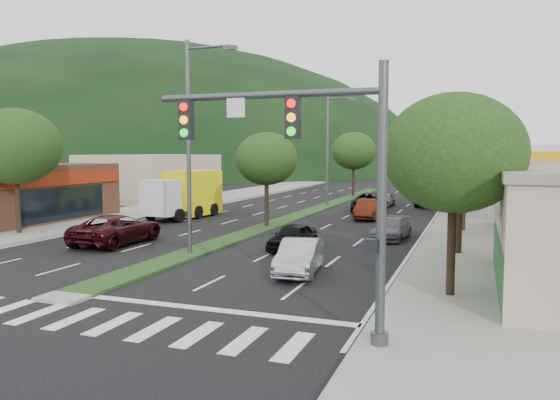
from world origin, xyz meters
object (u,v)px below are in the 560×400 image
at_px(tree_r_d, 468,148).
at_px(car_queue_b, 391,229).
at_px(tree_r_c, 465,154).
at_px(tree_r_a, 454,153).
at_px(car_queue_a, 293,237).
at_px(box_truck, 187,196).
at_px(car_queue_d, 369,202).
at_px(car_queue_e, 385,200).
at_px(tree_med_near, 267,159).
at_px(tree_med_far, 354,151).
at_px(tree_l_a, 15,147).
at_px(traffic_signal, 318,160).
at_px(tree_r_e, 470,152).
at_px(motorhome, 434,184).
at_px(suv_maroon, 117,229).
at_px(car_queue_c, 368,209).
at_px(streetlight_near, 192,136).
at_px(tree_r_b, 461,148).
at_px(streetlight_mid, 330,144).
at_px(sedan_silver, 300,257).

relative_size(tree_r_d, car_queue_b, 1.75).
bearing_deg(tree_r_c, tree_r_a, -90.00).
bearing_deg(car_queue_a, box_truck, 143.21).
bearing_deg(box_truck, car_queue_d, -138.84).
relative_size(tree_r_a, car_queue_e, 1.87).
relative_size(tree_med_near, box_truck, 0.83).
bearing_deg(tree_med_far, tree_l_a, -110.19).
relative_size(traffic_signal, tree_r_d, 0.98).
relative_size(tree_r_e, car_queue_d, 1.23).
relative_size(car_queue_e, motorhome, 0.36).
height_order(car_queue_a, car_queue_d, car_queue_d).
bearing_deg(tree_r_a, suv_maroon, 162.59).
bearing_deg(car_queue_a, suv_maroon, -166.68).
distance_m(traffic_signal, tree_med_near, 21.53).
height_order(car_queue_c, box_truck, box_truck).
relative_size(tree_r_c, car_queue_b, 1.58).
xyz_separation_m(streetlight_near, suv_maroon, (-5.33, 1.37, -4.80)).
bearing_deg(car_queue_e, tree_r_a, -76.75).
xyz_separation_m(tree_r_a, tree_med_near, (-12.00, 14.00, -0.39)).
bearing_deg(tree_r_b, tree_r_e, 90.00).
height_order(traffic_signal, tree_r_e, traffic_signal).
height_order(tree_r_b, tree_med_far, tree_r_b).
height_order(tree_r_a, tree_r_e, tree_r_e).
bearing_deg(streetlight_mid, traffic_signal, -75.67).
relative_size(tree_l_a, box_truck, 1.00).
xyz_separation_m(streetlight_near, car_queue_b, (8.10, 7.91, -4.99)).
relative_size(tree_r_d, tree_med_near, 1.19).
distance_m(sedan_silver, box_truck, 20.41).
relative_size(tree_r_a, tree_r_c, 1.02).
bearing_deg(tree_r_d, tree_r_c, -90.00).
bearing_deg(suv_maroon, car_queue_c, -124.92).
distance_m(tree_r_d, tree_med_near, 16.99).
xyz_separation_m(tree_l_a, streetlight_near, (12.71, -2.00, 0.40)).
xyz_separation_m(tree_r_b, car_queue_e, (-7.03, 22.69, -4.43)).
bearing_deg(car_queue_b, tree_r_a, -67.90).
relative_size(tree_r_a, car_queue_a, 1.74).
bearing_deg(suv_maroon, streetlight_near, 164.89).
height_order(car_queue_a, motorhome, motorhome).
xyz_separation_m(traffic_signal, tree_l_a, (-21.53, 11.54, 0.54)).
distance_m(traffic_signal, car_queue_e, 36.68).
bearing_deg(tree_r_b, box_truck, 155.28).
distance_m(streetlight_mid, car_queue_c, 10.89).
distance_m(tree_med_far, box_truck, 24.44).
relative_size(tree_med_near, car_queue_c, 1.38).
distance_m(car_queue_b, car_queue_e, 19.08).
xyz_separation_m(streetlight_near, car_queue_a, (3.96, 2.91, -4.93)).
bearing_deg(suv_maroon, car_queue_d, -115.89).
distance_m(traffic_signal, streetlight_near, 13.03).
distance_m(tree_r_d, sedan_silver, 25.18).
xyz_separation_m(tree_med_far, car_queue_c, (5.30, -19.31, -4.29)).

